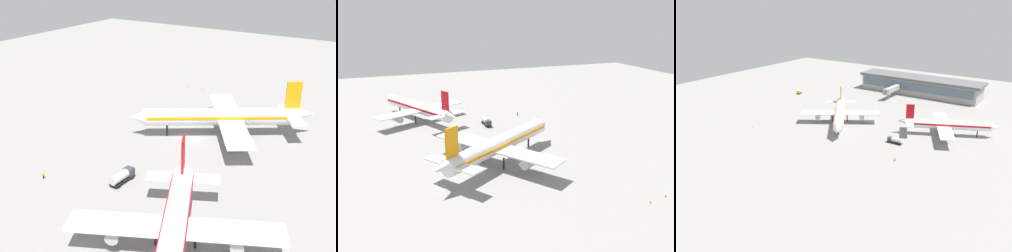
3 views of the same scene
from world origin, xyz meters
TOP-DOWN VIEW (x-y plane):
  - ground at (0.00, 0.00)m, footprint 288.00×288.00m
  - airplane_at_gate at (-41.78, -19.18)m, footprint 40.81×33.90m
  - airplane_taxiing at (5.38, -5.06)m, footprint 35.04×41.62m
  - fuel_truck at (-27.65, 2.06)m, footprint 6.34×2.30m
  - ground_crew_worker at (-35.26, 17.13)m, footprint 0.50×0.54m
  - safety_cone_near_gate at (37.02, 17.61)m, footprint 0.44×0.44m
  - safety_cone_mid_apron at (36.09, 22.50)m, footprint 0.44×0.44m

SIDE VIEW (x-z plane):
  - ground at x=0.00m, z-range 0.00..0.00m
  - safety_cone_near_gate at x=37.02m, z-range 0.00..0.60m
  - safety_cone_mid_apron at x=36.09m, z-range 0.00..0.60m
  - ground_crew_worker at x=-35.26m, z-range 0.01..1.68m
  - fuel_truck at x=-27.65m, z-range 0.14..2.64m
  - airplane_at_gate at x=-41.78m, z-range -1.81..11.48m
  - airplane_taxiing at x=5.38m, z-range -1.97..12.44m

